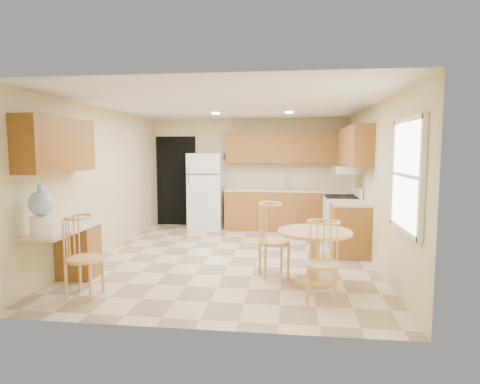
# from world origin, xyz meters

# --- Properties ---
(floor) EXTENTS (5.50, 5.50, 0.00)m
(floor) POSITION_xyz_m (0.00, 0.00, 0.00)
(floor) COLOR beige
(floor) RESTS_ON ground
(ceiling) EXTENTS (4.50, 5.50, 0.02)m
(ceiling) POSITION_xyz_m (0.00, 0.00, 2.50)
(ceiling) COLOR white
(ceiling) RESTS_ON wall_back
(wall_back) EXTENTS (4.50, 0.02, 2.50)m
(wall_back) POSITION_xyz_m (0.00, 2.75, 1.25)
(wall_back) COLOR beige
(wall_back) RESTS_ON floor
(wall_front) EXTENTS (4.50, 0.02, 2.50)m
(wall_front) POSITION_xyz_m (0.00, -2.75, 1.25)
(wall_front) COLOR beige
(wall_front) RESTS_ON floor
(wall_left) EXTENTS (0.02, 5.50, 2.50)m
(wall_left) POSITION_xyz_m (-2.25, 0.00, 1.25)
(wall_left) COLOR beige
(wall_left) RESTS_ON floor
(wall_right) EXTENTS (0.02, 5.50, 2.50)m
(wall_right) POSITION_xyz_m (2.25, 0.00, 1.25)
(wall_right) COLOR beige
(wall_right) RESTS_ON floor
(doorway) EXTENTS (0.90, 0.02, 2.10)m
(doorway) POSITION_xyz_m (-1.75, 2.73, 1.05)
(doorway) COLOR black
(doorway) RESTS_ON floor
(base_cab_back) EXTENTS (2.75, 0.60, 0.87)m
(base_cab_back) POSITION_xyz_m (0.88, 2.45, 0.43)
(base_cab_back) COLOR #965F26
(base_cab_back) RESTS_ON floor
(counter_back) EXTENTS (2.75, 0.63, 0.04)m
(counter_back) POSITION_xyz_m (0.88, 2.45, 0.89)
(counter_back) COLOR beige
(counter_back) RESTS_ON base_cab_back
(base_cab_right_a) EXTENTS (0.60, 0.59, 0.87)m
(base_cab_right_a) POSITION_xyz_m (1.95, 1.85, 0.43)
(base_cab_right_a) COLOR #965F26
(base_cab_right_a) RESTS_ON floor
(counter_right_a) EXTENTS (0.63, 0.59, 0.04)m
(counter_right_a) POSITION_xyz_m (1.95, 1.85, 0.89)
(counter_right_a) COLOR beige
(counter_right_a) RESTS_ON base_cab_right_a
(base_cab_right_b) EXTENTS (0.60, 0.80, 0.87)m
(base_cab_right_b) POSITION_xyz_m (1.95, 0.40, 0.43)
(base_cab_right_b) COLOR #965F26
(base_cab_right_b) RESTS_ON floor
(counter_right_b) EXTENTS (0.63, 0.80, 0.04)m
(counter_right_b) POSITION_xyz_m (1.95, 0.40, 0.89)
(counter_right_b) COLOR beige
(counter_right_b) RESTS_ON base_cab_right_b
(upper_cab_back) EXTENTS (2.75, 0.33, 0.70)m
(upper_cab_back) POSITION_xyz_m (0.88, 2.58, 1.85)
(upper_cab_back) COLOR #965F26
(upper_cab_back) RESTS_ON wall_back
(upper_cab_right) EXTENTS (0.33, 2.42, 0.70)m
(upper_cab_right) POSITION_xyz_m (2.08, 1.21, 1.85)
(upper_cab_right) COLOR #965F26
(upper_cab_right) RESTS_ON wall_right
(upper_cab_left) EXTENTS (0.33, 1.40, 0.70)m
(upper_cab_left) POSITION_xyz_m (-2.08, -1.60, 1.85)
(upper_cab_left) COLOR #965F26
(upper_cab_left) RESTS_ON wall_left
(sink) EXTENTS (0.78, 0.44, 0.01)m
(sink) POSITION_xyz_m (0.85, 2.45, 0.91)
(sink) COLOR silver
(sink) RESTS_ON counter_back
(range_hood) EXTENTS (0.50, 0.76, 0.14)m
(range_hood) POSITION_xyz_m (2.00, 1.18, 1.42)
(range_hood) COLOR silver
(range_hood) RESTS_ON upper_cab_right
(desk_pedestal) EXTENTS (0.48, 0.42, 0.72)m
(desk_pedestal) POSITION_xyz_m (-2.00, -1.32, 0.36)
(desk_pedestal) COLOR #965F26
(desk_pedestal) RESTS_ON floor
(desk_top) EXTENTS (0.50, 1.20, 0.04)m
(desk_top) POSITION_xyz_m (-2.00, -1.70, 0.75)
(desk_top) COLOR beige
(desk_top) RESTS_ON desk_pedestal
(window) EXTENTS (0.06, 1.12, 1.30)m
(window) POSITION_xyz_m (2.23, -1.85, 1.50)
(window) COLOR white
(window) RESTS_ON wall_right
(can_light_a) EXTENTS (0.14, 0.14, 0.02)m
(can_light_a) POSITION_xyz_m (-0.50, 1.20, 2.48)
(can_light_a) COLOR white
(can_light_a) RESTS_ON ceiling
(can_light_b) EXTENTS (0.14, 0.14, 0.02)m
(can_light_b) POSITION_xyz_m (0.90, 1.20, 2.48)
(can_light_b) COLOR white
(can_light_b) RESTS_ON ceiling
(refrigerator) EXTENTS (0.75, 0.73, 1.71)m
(refrigerator) POSITION_xyz_m (-0.95, 2.40, 0.86)
(refrigerator) COLOR white
(refrigerator) RESTS_ON floor
(stove) EXTENTS (0.65, 0.76, 1.09)m
(stove) POSITION_xyz_m (1.92, 1.18, 0.47)
(stove) COLOR white
(stove) RESTS_ON floor
(dining_table) EXTENTS (0.98, 0.98, 0.72)m
(dining_table) POSITION_xyz_m (1.26, -1.20, 0.47)
(dining_table) COLOR #DFAE6F
(dining_table) RESTS_ON floor
(chair_table_a) EXTENTS (0.46, 0.59, 1.04)m
(chair_table_a) POSITION_xyz_m (0.71, -1.05, 0.63)
(chair_table_a) COLOR #DFAE6F
(chair_table_a) RESTS_ON floor
(chair_table_b) EXTENTS (0.42, 0.43, 0.95)m
(chair_table_b) POSITION_xyz_m (1.31, -1.94, 0.58)
(chair_table_b) COLOR #DFAE6F
(chair_table_b) RESTS_ON floor
(chair_desk) EXTENTS (0.43, 0.56, 0.98)m
(chair_desk) POSITION_xyz_m (-1.55, -2.10, 0.60)
(chair_desk) COLOR #DFAE6F
(chair_desk) RESTS_ON floor
(water_crock) EXTENTS (0.30, 0.30, 0.62)m
(water_crock) POSITION_xyz_m (-2.00, -2.12, 1.05)
(water_crock) COLOR white
(water_crock) RESTS_ON desk_top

